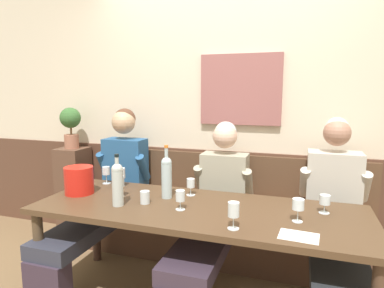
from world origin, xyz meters
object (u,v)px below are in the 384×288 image
at_px(wine_bottle_amber_mid, 118,183).
at_px(water_tumbler_center, 145,197).
at_px(wine_glass_mid_right, 325,201).
at_px(wine_glass_mid_left, 298,206).
at_px(person_center_left_seat, 336,217).
at_px(wine_glass_near_bucket, 106,172).
at_px(wine_glass_by_bottle, 120,182).
at_px(wine_glass_center_rear, 191,184).
at_px(wall_bench, 220,230).
at_px(wine_glass_right_end, 234,211).
at_px(dining_table, 197,218).
at_px(potted_plant, 71,124).
at_px(ice_bucket, 79,180).
at_px(wine_glass_left_end, 121,174).
at_px(person_center_right_seat, 214,208).
at_px(wine_glass_center_front, 180,197).
at_px(wine_bottle_clear_water, 167,176).
at_px(person_right_seat, 107,189).

xyz_separation_m(wine_bottle_amber_mid, water_tumbler_center, (0.16, 0.10, -0.12)).
bearing_deg(wine_glass_mid_right, wine_glass_mid_left, -128.15).
height_order(person_center_left_seat, wine_glass_near_bucket, person_center_left_seat).
height_order(wine_glass_by_bottle, wine_glass_near_bucket, wine_glass_by_bottle).
distance_m(wine_glass_by_bottle, wine_glass_mid_right, 1.44).
distance_m(wine_bottle_amber_mid, wine_glass_center_rear, 0.55).
height_order(wall_bench, wine_glass_mid_left, wall_bench).
bearing_deg(wine_bottle_amber_mid, wine_glass_right_end, -9.66).
bearing_deg(wine_bottle_amber_mid, dining_table, 14.94).
bearing_deg(potted_plant, wine_glass_right_end, -28.27).
bearing_deg(wine_glass_center_rear, potted_plant, 161.18).
relative_size(wine_glass_mid_left, wine_glass_near_bucket, 0.97).
xyz_separation_m(ice_bucket, wine_glass_center_rear, (0.83, 0.23, -0.02)).
relative_size(wine_glass_center_rear, wine_glass_near_bucket, 0.88).
relative_size(wine_glass_near_bucket, potted_plant, 0.35).
xyz_separation_m(wine_glass_near_bucket, wine_glass_left_end, (0.16, -0.04, 0.00)).
bearing_deg(person_center_right_seat, wine_glass_mid_left, -31.81).
xyz_separation_m(wine_glass_center_front, water_tumbler_center, (-0.28, 0.04, -0.04)).
height_order(person_center_right_seat, wine_glass_mid_right, person_center_right_seat).
height_order(wine_bottle_clear_water, wine_glass_mid_right, wine_bottle_clear_water).
distance_m(wall_bench, wine_glass_mid_right, 1.11).
distance_m(person_center_left_seat, water_tumbler_center, 1.35).
relative_size(wine_glass_by_bottle, wine_glass_mid_left, 1.09).
xyz_separation_m(wine_glass_near_bucket, wine_glass_right_end, (1.22, -0.60, 0.00)).
distance_m(wine_bottle_clear_water, wine_glass_left_end, 0.50).
height_order(person_right_seat, wine_glass_mid_right, person_right_seat).
relative_size(wine_bottle_clear_water, wine_glass_center_front, 2.96).
height_order(ice_bucket, wine_glass_center_rear, ice_bucket).
bearing_deg(wine_glass_by_bottle, person_center_left_seat, 11.56).
relative_size(wall_bench, wine_glass_center_front, 19.14).
bearing_deg(wall_bench, person_right_seat, -159.90).
bearing_deg(person_center_left_seat, wine_glass_center_front, -156.60).
bearing_deg(person_right_seat, wine_glass_mid_right, -6.61).
bearing_deg(person_center_right_seat, wine_glass_by_bottle, -155.85).
xyz_separation_m(ice_bucket, wine_glass_center_front, (0.86, -0.09, -0.02)).
bearing_deg(person_center_right_seat, water_tumbler_center, -137.56).
distance_m(wine_glass_center_rear, wine_glass_right_end, 0.67).
xyz_separation_m(wall_bench, person_center_left_seat, (0.91, -0.35, 0.36)).
bearing_deg(wine_glass_mid_right, person_right_seat, 173.39).
height_order(wine_glass_by_bottle, wine_glass_center_front, wine_glass_by_bottle).
distance_m(person_right_seat, water_tumbler_center, 0.70).
distance_m(wine_glass_mid_left, wine_glass_near_bucket, 1.61).
relative_size(wine_glass_left_end, potted_plant, 0.38).
xyz_separation_m(dining_table, wine_glass_center_front, (-0.09, -0.08, 0.16)).
relative_size(ice_bucket, wine_bottle_amber_mid, 0.60).
bearing_deg(wine_glass_near_bucket, person_center_right_seat, 0.73).
bearing_deg(person_right_seat, wine_glass_center_rear, -8.29).
relative_size(ice_bucket, wine_glass_center_rear, 1.69).
distance_m(wine_glass_left_end, wine_glass_right_end, 1.20).
bearing_deg(potted_plant, dining_table, -24.83).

